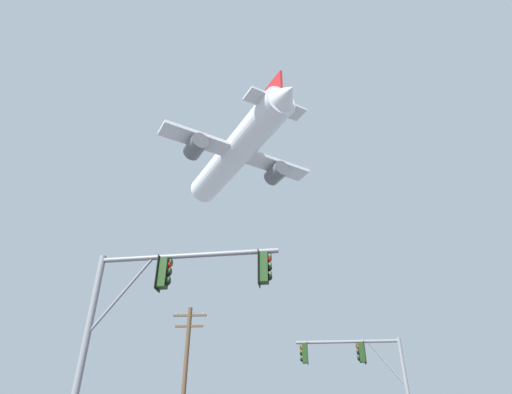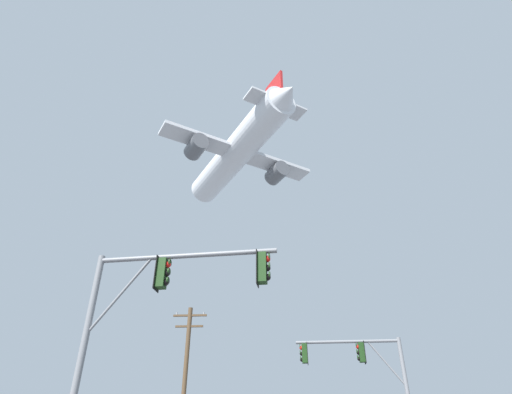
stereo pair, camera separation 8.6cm
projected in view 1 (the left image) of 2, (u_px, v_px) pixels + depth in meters
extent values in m
cylinder|color=slate|center=(80.00, 373.00, 11.30)|extent=(0.20, 0.20, 6.79)
cylinder|color=slate|center=(188.00, 256.00, 12.65)|extent=(5.50, 0.64, 0.15)
cylinder|color=slate|center=(122.00, 294.00, 12.30)|extent=(1.72, 0.23, 2.27)
cube|color=#193814|center=(264.00, 268.00, 12.09)|extent=(0.29, 0.34, 0.90)
cylinder|color=#193814|center=(264.00, 252.00, 12.36)|extent=(0.05, 0.05, 0.12)
cube|color=black|center=(259.00, 268.00, 12.11)|extent=(0.06, 0.46, 1.04)
sphere|color=red|center=(269.00, 259.00, 12.22)|extent=(0.20, 0.20, 0.20)
cylinder|color=#193814|center=(271.00, 257.00, 12.24)|extent=(0.06, 0.21, 0.21)
sphere|color=black|center=(269.00, 268.00, 12.07)|extent=(0.20, 0.20, 0.20)
cylinder|color=#193814|center=(271.00, 266.00, 12.10)|extent=(0.06, 0.21, 0.21)
sphere|color=black|center=(269.00, 277.00, 11.93)|extent=(0.20, 0.20, 0.20)
cylinder|color=#193814|center=(271.00, 275.00, 11.95)|extent=(0.06, 0.21, 0.21)
cube|color=#193814|center=(163.00, 273.00, 12.46)|extent=(0.29, 0.34, 0.90)
cylinder|color=#193814|center=(165.00, 257.00, 12.72)|extent=(0.05, 0.05, 0.12)
cube|color=black|center=(159.00, 274.00, 12.48)|extent=(0.06, 0.46, 1.04)
sphere|color=red|center=(169.00, 265.00, 12.58)|extent=(0.20, 0.20, 0.20)
cylinder|color=#193814|center=(171.00, 263.00, 12.61)|extent=(0.06, 0.21, 0.21)
sphere|color=black|center=(168.00, 273.00, 12.44)|extent=(0.20, 0.20, 0.20)
cylinder|color=#193814|center=(170.00, 271.00, 12.46)|extent=(0.06, 0.21, 0.21)
sphere|color=black|center=(167.00, 282.00, 12.29)|extent=(0.20, 0.20, 0.20)
cylinder|color=#193814|center=(169.00, 280.00, 12.32)|extent=(0.06, 0.21, 0.21)
cylinder|color=slate|center=(347.00, 342.00, 20.77)|extent=(5.06, 0.32, 0.15)
cylinder|color=slate|center=(386.00, 363.00, 20.11)|extent=(1.58, 0.13, 2.12)
cube|color=#193814|center=(305.00, 354.00, 20.66)|extent=(0.27, 0.33, 0.90)
cylinder|color=#193814|center=(304.00, 343.00, 20.92)|extent=(0.05, 0.05, 0.12)
cube|color=black|center=(308.00, 353.00, 20.65)|extent=(0.04, 0.46, 1.04)
sphere|color=red|center=(301.00, 348.00, 20.81)|extent=(0.20, 0.20, 0.20)
cylinder|color=#193814|center=(300.00, 347.00, 20.84)|extent=(0.05, 0.21, 0.21)
sphere|color=black|center=(302.00, 354.00, 20.66)|extent=(0.20, 0.20, 0.20)
cylinder|color=#193814|center=(300.00, 353.00, 20.70)|extent=(0.05, 0.21, 0.21)
sphere|color=black|center=(302.00, 360.00, 20.52)|extent=(0.20, 0.20, 0.20)
cylinder|color=#193814|center=(301.00, 358.00, 20.55)|extent=(0.05, 0.21, 0.21)
cube|color=#193814|center=(362.00, 353.00, 20.45)|extent=(0.27, 0.33, 0.90)
cylinder|color=#193814|center=(360.00, 342.00, 20.72)|extent=(0.05, 0.05, 0.12)
cube|color=black|center=(365.00, 353.00, 20.44)|extent=(0.04, 0.46, 1.04)
sphere|color=red|center=(358.00, 347.00, 20.60)|extent=(0.20, 0.20, 0.20)
cylinder|color=#193814|center=(356.00, 346.00, 20.64)|extent=(0.05, 0.21, 0.21)
sphere|color=black|center=(359.00, 353.00, 20.46)|extent=(0.20, 0.20, 0.20)
cylinder|color=#193814|center=(357.00, 352.00, 20.50)|extent=(0.05, 0.21, 0.21)
sphere|color=black|center=(359.00, 359.00, 20.31)|extent=(0.20, 0.20, 0.20)
cylinder|color=#193814|center=(358.00, 358.00, 20.35)|extent=(0.05, 0.21, 0.21)
cylinder|color=brown|center=(184.00, 387.00, 25.06)|extent=(0.28, 0.28, 9.60)
cube|color=brown|center=(190.00, 315.00, 27.28)|extent=(2.20, 0.12, 0.12)
cube|color=brown|center=(189.00, 326.00, 26.92)|extent=(1.80, 0.12, 0.12)
cylinder|color=gray|center=(176.00, 314.00, 27.38)|extent=(0.10, 0.10, 0.18)
cylinder|color=gray|center=(204.00, 313.00, 27.30)|extent=(0.10, 0.10, 0.18)
cylinder|color=white|center=(236.00, 152.00, 52.53)|extent=(14.48, 19.75, 3.74)
cone|color=white|center=(200.00, 194.00, 61.24)|extent=(4.38, 4.08, 3.55)
cone|color=white|center=(287.00, 94.00, 43.92)|extent=(3.94, 3.68, 3.18)
cube|color=silver|center=(238.00, 153.00, 51.81)|extent=(18.13, 12.87, 0.42)
cylinder|color=#595B60|center=(196.00, 147.00, 48.88)|extent=(3.28, 3.50, 2.10)
cylinder|color=#595B60|center=(276.00, 173.00, 53.58)|extent=(3.28, 3.50, 2.10)
cube|color=#B21E1E|center=(274.00, 94.00, 46.83)|extent=(2.00, 2.91, 4.44)
cube|color=silver|center=(275.00, 104.00, 45.75)|extent=(7.04, 5.55, 0.23)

